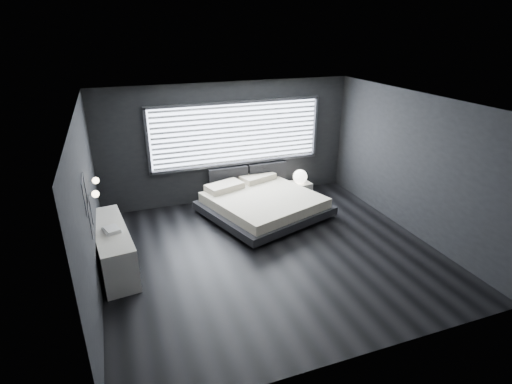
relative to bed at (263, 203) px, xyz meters
name	(u,v)px	position (x,y,z in m)	size (l,w,h in m)	color
room	(273,183)	(-0.43, -1.59, 1.12)	(6.04, 6.00, 2.80)	black
window	(237,134)	(-0.23, 1.10, 1.33)	(4.14, 0.09, 1.52)	white
headboard	(248,175)	(0.01, 1.05, 0.29)	(1.96, 0.16, 0.52)	black
sconce_near	(95,194)	(-3.31, -1.54, 1.32)	(0.18, 0.11, 0.11)	silver
sconce_far	(95,181)	(-3.31, -0.94, 1.32)	(0.18, 0.11, 0.11)	silver
wall_art_upper	(85,194)	(-3.40, -2.14, 1.57)	(0.01, 0.48, 0.48)	#47474C
wall_art_lower	(91,218)	(-3.40, -1.89, 1.10)	(0.01, 0.48, 0.48)	#47474C
bed	(263,203)	(0.00, 0.00, 0.00)	(2.95, 2.89, 0.61)	black
nightstand	(299,189)	(1.26, 0.75, -0.13)	(0.54, 0.45, 0.32)	silver
orb_lamp	(300,177)	(1.26, 0.71, 0.21)	(0.35, 0.35, 0.35)	white
dresser	(113,248)	(-3.21, -1.08, 0.10)	(0.76, 1.97, 0.77)	silver
book_stack	(112,230)	(-3.18, -1.21, 0.51)	(0.32, 0.38, 0.07)	silver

